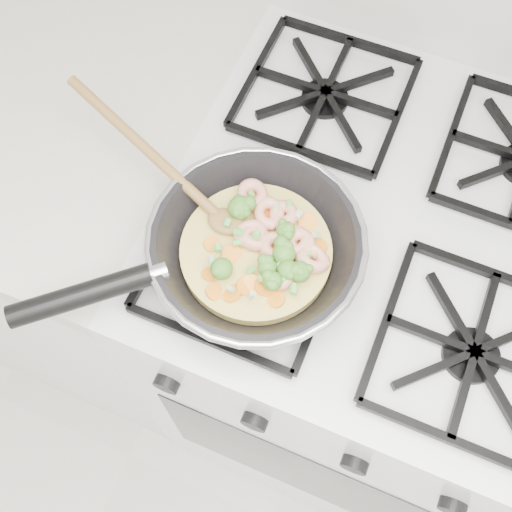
% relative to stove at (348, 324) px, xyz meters
% --- Properties ---
extents(stove, '(0.60, 0.60, 0.92)m').
position_rel_stove_xyz_m(stove, '(0.00, 0.00, 0.00)').
color(stove, silver).
rests_on(stove, ground).
extents(counter_left, '(1.00, 0.60, 0.90)m').
position_rel_stove_xyz_m(counter_left, '(-0.80, 0.00, -0.01)').
color(counter_left, white).
rests_on(counter_left, ground).
extents(skillet, '(0.44, 0.35, 0.10)m').
position_rel_stove_xyz_m(skillet, '(-0.14, -0.14, 0.49)').
color(skillet, black).
rests_on(skillet, stove).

